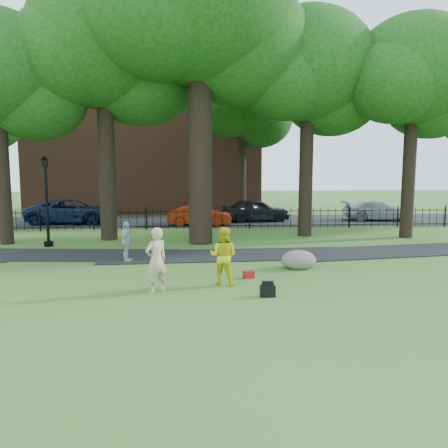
{
  "coord_description": "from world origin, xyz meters",
  "views": [
    {
      "loc": [
        -0.46,
        -13.28,
        3.39
      ],
      "look_at": [
        0.72,
        2.0,
        1.51
      ],
      "focal_mm": 35.0,
      "sensor_mm": 36.0,
      "label": 1
    }
  ],
  "objects": [
    {
      "name": "grey_car",
      "position": [
        3.9,
        15.5,
        0.76
      ],
      "size": [
        4.69,
        2.42,
        1.53
      ],
      "primitive_type": "imported",
      "rotation": [
        0.0,
        0.0,
        1.71
      ],
      "color": "black",
      "rests_on": "ground"
    },
    {
      "name": "red_bag",
      "position": [
        1.36,
        0.15,
        0.12
      ],
      "size": [
        0.39,
        0.3,
        0.23
      ],
      "primitive_type": "cube",
      "rotation": [
        0.0,
        0.0,
        0.31
      ],
      "color": "maroon",
      "rests_on": "ground"
    },
    {
      "name": "footpath",
      "position": [
        1.0,
        3.9,
        0.0
      ],
      "size": [
        36.07,
        3.85,
        0.03
      ],
      "primitive_type": "cube",
      "rotation": [
        0.0,
        0.0,
        0.03
      ],
      "color": "black",
      "rests_on": "ground"
    },
    {
      "name": "silver_car",
      "position": [
        12.3,
        15.5,
        0.67
      ],
      "size": [
        4.83,
        2.38,
        1.35
      ],
      "primitive_type": "imported",
      "rotation": [
        0.0,
        0.0,
        1.46
      ],
      "color": "#9FA1A7",
      "rests_on": "ground"
    },
    {
      "name": "navy_van",
      "position": [
        -8.1,
        15.3,
        0.77
      ],
      "size": [
        5.64,
        2.75,
        1.54
      ],
      "primitive_type": "imported",
      "rotation": [
        0.0,
        0.0,
        1.54
      ],
      "color": "#0D1D42",
      "rests_on": "ground"
    },
    {
      "name": "backpack",
      "position": [
        1.6,
        -1.9,
        0.15
      ],
      "size": [
        0.41,
        0.27,
        0.3
      ],
      "primitive_type": "cube",
      "rotation": [
        0.0,
        0.0,
        -0.03
      ],
      "color": "black",
      "rests_on": "ground"
    },
    {
      "name": "street",
      "position": [
        0.0,
        16.0,
        0.0
      ],
      "size": [
        80.0,
        7.0,
        0.02
      ],
      "primitive_type": "cube",
      "color": "black",
      "rests_on": "ground"
    },
    {
      "name": "woman",
      "position": [
        -1.43,
        -1.27,
        0.92
      ],
      "size": [
        0.8,
        0.76,
        1.84
      ],
      "primitive_type": "imported",
      "rotation": [
        0.0,
        0.0,
        3.79
      ],
      "color": "tan",
      "rests_on": "ground"
    },
    {
      "name": "ground",
      "position": [
        0.0,
        0.0,
        0.0
      ],
      "size": [
        120.0,
        120.0,
        0.0
      ],
      "primitive_type": "plane",
      "color": "#3C6423",
      "rests_on": "ground"
    },
    {
      "name": "iron_fence",
      "position": [
        0.0,
        12.0,
        0.6
      ],
      "size": [
        44.0,
        0.04,
        1.2
      ],
      "color": "black",
      "rests_on": "ground"
    },
    {
      "name": "man",
      "position": [
        0.5,
        -0.54,
        0.87
      ],
      "size": [
        1.03,
        0.93,
        1.74
      ],
      "primitive_type": "imported",
      "rotation": [
        0.0,
        0.0,
        2.76
      ],
      "color": "gold",
      "rests_on": "ground"
    },
    {
      "name": "pedestrian",
      "position": [
        -2.86,
        3.03,
        0.76
      ],
      "size": [
        0.52,
        0.94,
        1.52
      ],
      "primitive_type": "imported",
      "rotation": [
        0.0,
        0.0,
        1.39
      ],
      "color": "#B5B5BA",
      "rests_on": "ground"
    },
    {
      "name": "red_sedan",
      "position": [
        0.11,
        13.61,
        0.64
      ],
      "size": [
        4.02,
        1.8,
        1.28
      ],
      "primitive_type": "imported",
      "rotation": [
        0.0,
        0.0,
        1.45
      ],
      "color": "maroon",
      "rests_on": "ground"
    },
    {
      "name": "lamppost",
      "position": [
        -6.86,
        6.67,
        1.98
      ],
      "size": [
        0.4,
        0.4,
        4.05
      ],
      "rotation": [
        0.0,
        0.0,
        0.16
      ],
      "color": "black",
      "rests_on": "ground"
    },
    {
      "name": "boulder",
      "position": [
        3.27,
        1.41,
        0.35
      ],
      "size": [
        1.46,
        1.29,
        0.71
      ],
      "primitive_type": "ellipsoid",
      "rotation": [
        0.0,
        0.0,
        0.37
      ],
      "color": "slate",
      "rests_on": "ground"
    },
    {
      "name": "big_tree",
      "position": [
        0.13,
        7.09,
        10.14
      ],
      "size": [
        10.08,
        8.61,
        14.37
      ],
      "color": "black",
      "rests_on": "ground"
    },
    {
      "name": "brick_building",
      "position": [
        -4.0,
        24.0,
        6.0
      ],
      "size": [
        18.0,
        8.0,
        12.0
      ],
      "primitive_type": "cube",
      "color": "brown",
      "rests_on": "ground"
    },
    {
      "name": "tree_row",
      "position": [
        0.52,
        8.4,
        8.15
      ],
      "size": [
        26.82,
        7.96,
        12.42
      ],
      "color": "black",
      "rests_on": "ground"
    }
  ]
}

